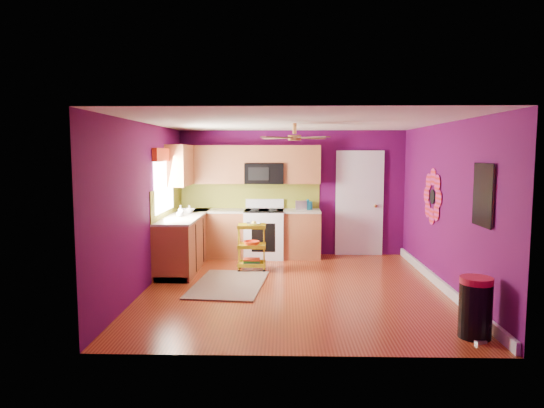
{
  "coord_description": "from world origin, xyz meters",
  "views": [
    {
      "loc": [
        -0.16,
        -7.23,
        2.05
      ],
      "look_at": [
        -0.35,
        0.4,
        1.25
      ],
      "focal_mm": 32.0,
      "sensor_mm": 36.0,
      "label": 1
    }
  ],
  "objects": [
    {
      "name": "ceiling_fan",
      "position": [
        0.0,
        0.2,
        2.29
      ],
      "size": [
        1.01,
        1.01,
        0.26
      ],
      "color": "#BF8C3F",
      "rests_on": "ground"
    },
    {
      "name": "rolling_cart",
      "position": [
        -0.72,
        1.08,
        0.45
      ],
      "size": [
        0.49,
        0.36,
        0.88
      ],
      "color": "gold",
      "rests_on": "ground"
    },
    {
      "name": "shag_rug",
      "position": [
        -1.02,
        0.14,
        0.01
      ],
      "size": [
        1.2,
        1.8,
        0.02
      ],
      "primitive_type": "cube",
      "rotation": [
        0.0,
        0.0,
        -0.1
      ],
      "color": "black",
      "rests_on": "ground"
    },
    {
      "name": "toaster",
      "position": [
        0.18,
        2.23,
        1.03
      ],
      "size": [
        0.22,
        0.15,
        0.18
      ],
      "primitive_type": "cube",
      "color": "beige",
      "rests_on": "lower_cabinets"
    },
    {
      "name": "panel_door",
      "position": [
        1.35,
        2.47,
        1.02
      ],
      "size": [
        0.95,
        0.11,
        2.15
      ],
      "color": "white",
      "rests_on": "ground"
    },
    {
      "name": "soap_bottle_a",
      "position": [
        -2.0,
        1.3,
        1.03
      ],
      "size": [
        0.08,
        0.08,
        0.18
      ],
      "primitive_type": "imported",
      "color": "#EA3F72",
      "rests_on": "lower_cabinets"
    },
    {
      "name": "trash_can",
      "position": [
        1.97,
        -1.95,
        0.34
      ],
      "size": [
        0.45,
        0.45,
        0.68
      ],
      "color": "black",
      "rests_on": "ground"
    },
    {
      "name": "electric_range",
      "position": [
        -0.55,
        2.17,
        0.48
      ],
      "size": [
        0.76,
        0.66,
        1.13
      ],
      "color": "white",
      "rests_on": "ground"
    },
    {
      "name": "counter_dish",
      "position": [
        -1.97,
        1.75,
        0.97
      ],
      "size": [
        0.28,
        0.28,
        0.07
      ],
      "primitive_type": "imported",
      "color": "white",
      "rests_on": "lower_cabinets"
    },
    {
      "name": "counter_cup",
      "position": [
        -1.98,
        1.1,
        0.98
      ],
      "size": [
        0.11,
        0.11,
        0.09
      ],
      "primitive_type": "imported",
      "color": "white",
      "rests_on": "lower_cabinets"
    },
    {
      "name": "soap_bottle_b",
      "position": [
        -1.9,
        1.59,
        1.02
      ],
      "size": [
        0.12,
        0.12,
        0.15
      ],
      "primitive_type": "imported",
      "color": "white",
      "rests_on": "lower_cabinets"
    },
    {
      "name": "ground",
      "position": [
        0.0,
        0.0,
        0.0
      ],
      "size": [
        5.0,
        5.0,
        0.0
      ],
      "primitive_type": "plane",
      "color": "maroon",
      "rests_on": "ground"
    },
    {
      "name": "left_window",
      "position": [
        -2.22,
        1.05,
        1.74
      ],
      "size": [
        0.08,
        1.35,
        1.08
      ],
      "color": "white",
      "rests_on": "ground"
    },
    {
      "name": "lower_cabinets",
      "position": [
        -1.35,
        1.82,
        0.43
      ],
      "size": [
        2.81,
        2.31,
        0.94
      ],
      "color": "brown",
      "rests_on": "ground"
    },
    {
      "name": "room_envelope",
      "position": [
        0.03,
        0.0,
        1.63
      ],
      "size": [
        4.54,
        5.04,
        2.52
      ],
      "color": "#500946",
      "rests_on": "ground"
    },
    {
      "name": "teal_kettle",
      "position": [
        0.31,
        2.27,
        1.02
      ],
      "size": [
        0.18,
        0.18,
        0.21
      ],
      "color": "teal",
      "rests_on": "lower_cabinets"
    },
    {
      "name": "right_wall_art",
      "position": [
        2.23,
        -0.34,
        1.44
      ],
      "size": [
        0.04,
        2.74,
        1.04
      ],
      "color": "black",
      "rests_on": "ground"
    },
    {
      "name": "upper_cabinetry",
      "position": [
        -1.24,
        2.17,
        1.8
      ],
      "size": [
        2.8,
        2.3,
        1.26
      ],
      "color": "brown",
      "rests_on": "ground"
    }
  ]
}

